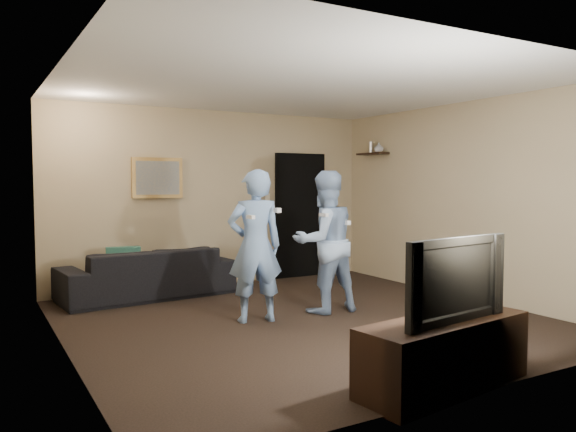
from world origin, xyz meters
TOP-DOWN VIEW (x-y plane):
  - ground at (0.00, 0.00)m, footprint 5.00×5.00m
  - ceiling at (0.00, 0.00)m, footprint 5.00×5.00m
  - wall_back at (0.00, 2.50)m, footprint 5.00×0.04m
  - wall_front at (0.00, -2.50)m, footprint 5.00×0.04m
  - wall_left at (-2.50, 0.00)m, footprint 0.04×5.00m
  - wall_right at (2.50, 0.00)m, footprint 0.04×5.00m
  - sofa at (-1.18, 2.07)m, footprint 2.32×1.09m
  - throw_pillow at (-1.49, 2.07)m, footprint 0.45×0.20m
  - painting_frame at (-0.90, 2.48)m, footprint 0.72×0.05m
  - painting_canvas at (-0.90, 2.45)m, footprint 0.62×0.01m
  - doorway at (1.45, 2.47)m, footprint 0.90×0.06m
  - light_switch at (0.85, 2.48)m, footprint 0.08×0.02m
  - wall_shelf at (2.39, 1.80)m, footprint 0.20×0.60m
  - shelf_vase at (2.39, 1.64)m, footprint 0.15×0.15m
  - shelf_figurine at (2.39, 1.84)m, footprint 0.06×0.06m
  - tv_console at (-0.16, -2.31)m, footprint 1.54×0.67m
  - television at (-0.16, -2.31)m, footprint 1.10×0.28m
  - wii_player_left at (-0.50, 0.19)m, footprint 0.68×0.55m
  - wii_player_right at (0.42, 0.19)m, footprint 0.83×0.65m

SIDE VIEW (x-z plane):
  - ground at x=0.00m, z-range 0.00..0.00m
  - tv_console at x=-0.16m, z-range -0.02..0.52m
  - sofa at x=-1.18m, z-range 0.00..0.66m
  - throw_pillow at x=-1.49m, z-range 0.26..0.70m
  - television at x=-0.16m, z-range 0.52..1.14m
  - wii_player_right at x=0.42m, z-range 0.00..1.68m
  - wii_player_left at x=-0.50m, z-range 0.00..1.68m
  - doorway at x=1.45m, z-range 0.00..2.00m
  - wall_back at x=0.00m, z-range 0.00..2.60m
  - wall_front at x=0.00m, z-range 0.00..2.60m
  - wall_left at x=-2.50m, z-range 0.00..2.60m
  - wall_right at x=2.50m, z-range 0.00..2.60m
  - light_switch at x=0.85m, z-range 1.24..1.36m
  - painting_frame at x=-0.90m, z-range 1.32..1.89m
  - painting_canvas at x=-0.90m, z-range 1.37..1.83m
  - wall_shelf at x=2.39m, z-range 1.98..2.00m
  - shelf_vase at x=2.39m, z-range 2.00..2.16m
  - shelf_figurine at x=2.39m, z-range 2.00..2.18m
  - ceiling at x=0.00m, z-range 2.58..2.62m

